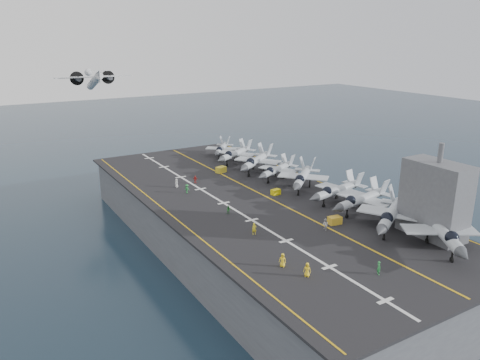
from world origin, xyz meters
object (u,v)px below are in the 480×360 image
tow_cart_a (335,220)px  fighter_jet_0 (442,230)px  transport_plane (95,81)px  island_superstructure (436,191)px

tow_cart_a → fighter_jet_0: bearing=-64.8°
fighter_jet_0 → tow_cart_a: 16.94m
tow_cart_a → transport_plane: 85.26m
fighter_jet_0 → tow_cart_a: fighter_jet_0 is taller
tow_cart_a → transport_plane: size_ratio=0.11×
fighter_jet_0 → tow_cart_a: bearing=115.2°
transport_plane → island_superstructure: bearing=-73.5°
island_superstructure → tow_cart_a: island_superstructure is taller
island_superstructure → transport_plane: 97.53m
fighter_jet_0 → transport_plane: transport_plane is taller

